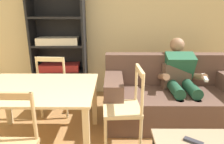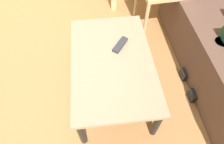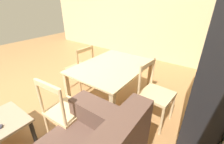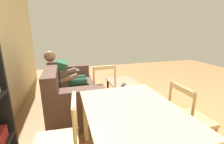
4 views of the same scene
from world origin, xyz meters
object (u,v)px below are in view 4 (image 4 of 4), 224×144
dining_chair_facing_couch (108,96)px  couch (70,91)px  person_lounging (67,77)px  tv_remote (123,85)px  dining_table (133,118)px  coffee_table (125,85)px  dining_chair_near_wall (59,144)px  dining_chair_by_doorway (189,120)px

dining_chair_facing_couch → couch: bearing=40.6°
person_lounging → tv_remote: person_lounging is taller
person_lounging → couch: bearing=-163.0°
person_lounging → dining_table: bearing=-160.5°
coffee_table → dining_table: 1.84m
dining_table → dining_chair_near_wall: size_ratio=1.40×
dining_table → person_lounging: bearing=19.5°
tv_remote → dining_chair_by_doorway: 1.60m
couch → dining_chair_facing_couch: (-0.70, -0.60, 0.12)m
couch → dining_chair_facing_couch: dining_chair_facing_couch is taller
coffee_table → dining_chair_facing_couch: (-0.74, 0.59, 0.13)m
person_lounging → dining_chair_by_doorway: (-1.80, -1.39, -0.14)m
couch → dining_table: 1.80m
dining_table → dining_chair_near_wall: (-0.00, 0.75, -0.15)m
dining_chair_facing_couch → dining_table: bearing=-179.9°
person_lounging → dining_chair_facing_couch: 1.05m
tv_remote → dining_table: (-1.58, 0.50, 0.23)m
coffee_table → tv_remote: bearing=149.4°
couch → dining_chair_by_doorway: 2.15m
dining_chair_near_wall → dining_chair_facing_couch: 1.23m
coffee_table → dining_chair_near_wall: bearing=142.1°
person_lounging → tv_remote: (-0.22, -1.14, -0.21)m
person_lounging → dining_chair_by_doorway: size_ratio=1.26×
couch → coffee_table: couch is taller
coffee_table → dining_chair_facing_couch: 0.95m
coffee_table → dining_chair_by_doorway: (-1.72, -0.17, 0.13)m
dining_table → dining_chair_by_doorway: dining_chair_by_doorway is taller
dining_table → dining_chair_by_doorway: 0.77m
couch → tv_remote: size_ratio=11.04×
coffee_table → dining_chair_by_doorway: bearing=-174.4°
tv_remote → dining_chair_near_wall: bearing=87.8°
couch → dining_table: bearing=-160.3°
coffee_table → person_lounging: bearing=86.3°
dining_chair_facing_couch → person_lounging: bearing=37.7°
person_lounging → dining_table: 1.91m
person_lounging → coffee_table: bearing=-93.7°
coffee_table → tv_remote: (-0.14, 0.08, 0.06)m
tv_remote → dining_chair_facing_couch: (-0.60, 0.50, 0.07)m
dining_table → dining_chair_facing_couch: bearing=0.1°
coffee_table → dining_table: bearing=161.2°
dining_chair_facing_couch → dining_chair_near_wall: bearing=142.5°
couch → dining_chair_facing_couch: size_ratio=2.01×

